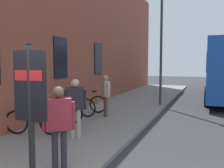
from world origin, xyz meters
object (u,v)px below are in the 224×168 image
object	(u,v)px
pedestrian_crossing_street	(106,91)
pedestrian_by_facade	(75,102)
bicycle_nearest_sign	(53,115)
bicycle_mid_rack	(86,103)
transit_info_sign	(30,96)
pedestrian_near_bus	(59,120)
bicycle_leaning_wall	(62,110)
bicycle_by_door	(75,106)
street_lamp	(161,36)
bicycle_beside_lamp	(34,121)

from	to	relation	value
pedestrian_crossing_street	pedestrian_by_facade	world-z (taller)	pedestrian_by_facade
pedestrian_crossing_street	pedestrian_by_facade	xyz separation A→B (m)	(-2.88, -0.32, 0.03)
bicycle_nearest_sign	bicycle_mid_rack	distance (m)	2.49
pedestrian_crossing_street	bicycle_nearest_sign	bearing A→B (deg)	155.33
bicycle_nearest_sign	pedestrian_by_facade	size ratio (longest dim) A/B	1.05
transit_info_sign	pedestrian_near_bus	size ratio (longest dim) A/B	1.45
bicycle_leaning_wall	bicycle_by_door	distance (m)	0.92
bicycle_by_door	bicycle_mid_rack	world-z (taller)	same
transit_info_sign	street_lamp	size ratio (longest dim) A/B	0.42
pedestrian_near_bus	street_lamp	bearing A→B (deg)	-2.55
bicycle_beside_lamp	pedestrian_by_facade	bearing A→B (deg)	-81.99
bicycle_nearest_sign	bicycle_by_door	size ratio (longest dim) A/B	0.98
bicycle_beside_lamp	transit_info_sign	size ratio (longest dim) A/B	0.71
bicycle_by_door	street_lamp	bearing A→B (deg)	-34.32
bicycle_leaning_wall	pedestrian_near_bus	bearing A→B (deg)	-147.97
bicycle_beside_lamp	pedestrian_crossing_street	xyz separation A→B (m)	(3.06, -0.95, 0.59)
bicycle_nearest_sign	street_lamp	size ratio (longest dim) A/B	0.30
transit_info_sign	pedestrian_by_facade	size ratio (longest dim) A/B	1.45
bicycle_by_door	pedestrian_near_bus	xyz separation A→B (m)	(-4.48, -2.22, 0.62)
bicycle_mid_rack	bicycle_beside_lamp	bearing A→B (deg)	-178.17
transit_info_sign	pedestrian_by_facade	world-z (taller)	transit_info_sign
bicycle_by_door	bicycle_mid_rack	bearing A→B (deg)	-3.89
bicycle_leaning_wall	street_lamp	size ratio (longest dim) A/B	0.31
bicycle_by_door	pedestrian_near_bus	distance (m)	5.04
bicycle_leaning_wall	street_lamp	distance (m)	6.14
bicycle_nearest_sign	transit_info_sign	distance (m)	4.40
bicycle_by_door	street_lamp	world-z (taller)	street_lamp
transit_info_sign	pedestrian_near_bus	xyz separation A→B (m)	(0.88, 0.08, -0.59)
bicycle_beside_lamp	street_lamp	world-z (taller)	street_lamp
pedestrian_crossing_street	transit_info_sign	bearing A→B (deg)	-168.36
bicycle_beside_lamp	bicycle_nearest_sign	bearing A→B (deg)	0.76
bicycle_leaning_wall	bicycle_by_door	size ratio (longest dim) A/B	1.00
pedestrian_crossing_street	pedestrian_near_bus	size ratio (longest dim) A/B	0.96
bicycle_beside_lamp	bicycle_nearest_sign	xyz separation A→B (m)	(0.95, 0.01, 0.00)
bicycle_nearest_sign	pedestrian_by_facade	distance (m)	1.62
bicycle_nearest_sign	bicycle_by_door	xyz separation A→B (m)	(1.71, 0.15, 0.00)
bicycle_nearest_sign	pedestrian_crossing_street	size ratio (longest dim) A/B	1.08
bicycle_mid_rack	pedestrian_by_facade	bearing A→B (deg)	-157.01
pedestrian_by_facade	pedestrian_near_bus	distance (m)	2.14
pedestrian_by_facade	bicycle_mid_rack	bearing A→B (deg)	22.99
bicycle_beside_lamp	pedestrian_near_bus	distance (m)	2.81
bicycle_by_door	bicycle_nearest_sign	bearing A→B (deg)	-175.01
bicycle_by_door	pedestrian_by_facade	world-z (taller)	pedestrian_by_facade
bicycle_mid_rack	pedestrian_crossing_street	distance (m)	1.28
pedestrian_crossing_street	bicycle_beside_lamp	bearing A→B (deg)	162.67
bicycle_leaning_wall	bicycle_mid_rack	bearing A→B (deg)	-1.80
pedestrian_near_bus	bicycle_beside_lamp	bearing A→B (deg)	48.72
pedestrian_crossing_street	street_lamp	xyz separation A→B (m)	(3.40, -1.47, 2.36)
bicycle_mid_rack	pedestrian_near_bus	world-z (taller)	pedestrian_near_bus
pedestrian_crossing_street	pedestrian_near_bus	world-z (taller)	pedestrian_near_bus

